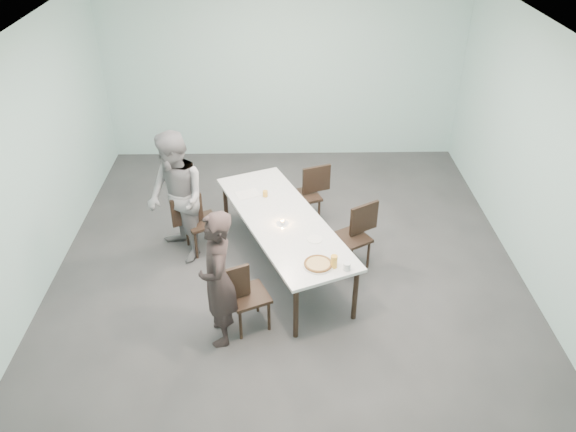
{
  "coord_description": "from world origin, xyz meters",
  "views": [
    {
      "loc": [
        -0.11,
        -5.67,
        4.57
      ],
      "look_at": [
        0.0,
        -0.16,
        1.0
      ],
      "focal_mm": 35.0,
      "sensor_mm": 36.0,
      "label": 1
    }
  ],
  "objects_px": {
    "diner_near": "(218,280)",
    "pizza": "(318,264)",
    "chair_near_left": "(242,293)",
    "amber_tumbler": "(265,194)",
    "side_plate": "(315,239)",
    "water_tumbler": "(347,267)",
    "diner_far": "(176,198)",
    "beer_glass": "(334,262)",
    "chair_far_right": "(309,191)",
    "tealight": "(283,222)",
    "chair_far_left": "(196,219)",
    "chair_near_right": "(356,232)",
    "table": "(283,223)"
  },
  "relations": [
    {
      "from": "diner_near",
      "to": "pizza",
      "type": "distance_m",
      "value": 1.12
    },
    {
      "from": "chair_near_left",
      "to": "amber_tumbler",
      "type": "xyz_separation_m",
      "value": [
        0.24,
        1.66,
        0.29
      ]
    },
    {
      "from": "side_plate",
      "to": "water_tumbler",
      "type": "distance_m",
      "value": 0.66
    },
    {
      "from": "diner_far",
      "to": "beer_glass",
      "type": "xyz_separation_m",
      "value": [
        1.9,
        -1.28,
        -0.06
      ]
    },
    {
      "from": "chair_far_right",
      "to": "side_plate",
      "type": "height_order",
      "value": "chair_far_right"
    },
    {
      "from": "water_tumbler",
      "to": "amber_tumbler",
      "type": "height_order",
      "value": "water_tumbler"
    },
    {
      "from": "diner_far",
      "to": "side_plate",
      "type": "height_order",
      "value": "diner_far"
    },
    {
      "from": "pizza",
      "to": "amber_tumbler",
      "type": "bearing_deg",
      "value": 111.98
    },
    {
      "from": "diner_far",
      "to": "tealight",
      "type": "xyz_separation_m",
      "value": [
        1.35,
        -0.41,
        -0.11
      ]
    },
    {
      "from": "beer_glass",
      "to": "tealight",
      "type": "xyz_separation_m",
      "value": [
        -0.55,
        0.87,
        -0.05
      ]
    },
    {
      "from": "chair_far_left",
      "to": "tealight",
      "type": "distance_m",
      "value": 1.28
    },
    {
      "from": "chair_far_left",
      "to": "chair_near_right",
      "type": "bearing_deg",
      "value": -36.64
    },
    {
      "from": "water_tumbler",
      "to": "tealight",
      "type": "xyz_separation_m",
      "value": [
        -0.69,
        0.92,
        -0.02
      ]
    },
    {
      "from": "chair_far_left",
      "to": "pizza",
      "type": "height_order",
      "value": "chair_far_left"
    },
    {
      "from": "chair_far_right",
      "to": "diner_near",
      "type": "bearing_deg",
      "value": 45.26
    },
    {
      "from": "water_tumbler",
      "to": "tealight",
      "type": "relative_size",
      "value": 1.61
    },
    {
      "from": "pizza",
      "to": "tealight",
      "type": "xyz_separation_m",
      "value": [
        -0.38,
        0.84,
        0.0
      ]
    },
    {
      "from": "diner_near",
      "to": "water_tumbler",
      "type": "distance_m",
      "value": 1.4
    },
    {
      "from": "chair_near_right",
      "to": "table",
      "type": "bearing_deg",
      "value": -26.41
    },
    {
      "from": "diner_far",
      "to": "pizza",
      "type": "bearing_deg",
      "value": 20.44
    },
    {
      "from": "tealight",
      "to": "chair_near_left",
      "type": "bearing_deg",
      "value": -115.06
    },
    {
      "from": "diner_near",
      "to": "diner_far",
      "type": "xyz_separation_m",
      "value": [
        -0.65,
        1.55,
        0.07
      ]
    },
    {
      "from": "beer_glass",
      "to": "tealight",
      "type": "bearing_deg",
      "value": 122.48
    },
    {
      "from": "chair_near_right",
      "to": "chair_far_right",
      "type": "height_order",
      "value": "same"
    },
    {
      "from": "chair_near_right",
      "to": "water_tumbler",
      "type": "bearing_deg",
      "value": 46.6
    },
    {
      "from": "chair_far_left",
      "to": "pizza",
      "type": "xyz_separation_m",
      "value": [
        1.53,
        -1.35,
        0.27
      ]
    },
    {
      "from": "diner_near",
      "to": "diner_far",
      "type": "distance_m",
      "value": 1.68
    },
    {
      "from": "chair_far_left",
      "to": "side_plate",
      "type": "xyz_separation_m",
      "value": [
        1.52,
        -0.86,
        0.25
      ]
    },
    {
      "from": "table",
      "to": "chair_near_left",
      "type": "relative_size",
      "value": 3.16
    },
    {
      "from": "chair_far_left",
      "to": "pizza",
      "type": "distance_m",
      "value": 2.06
    },
    {
      "from": "pizza",
      "to": "tealight",
      "type": "relative_size",
      "value": 6.07
    },
    {
      "from": "chair_far_left",
      "to": "side_plate",
      "type": "distance_m",
      "value": 1.76
    },
    {
      "from": "diner_far",
      "to": "tealight",
      "type": "bearing_deg",
      "value": 39.3
    },
    {
      "from": "table",
      "to": "chair_far_left",
      "type": "relative_size",
      "value": 3.16
    },
    {
      "from": "beer_glass",
      "to": "table",
      "type": "bearing_deg",
      "value": 119.19
    },
    {
      "from": "table",
      "to": "chair_near_right",
      "type": "distance_m",
      "value": 0.96
    },
    {
      "from": "table",
      "to": "diner_far",
      "type": "distance_m",
      "value": 1.4
    },
    {
      "from": "chair_near_right",
      "to": "side_plate",
      "type": "relative_size",
      "value": 4.83
    },
    {
      "from": "pizza",
      "to": "beer_glass",
      "type": "bearing_deg",
      "value": -10.71
    },
    {
      "from": "table",
      "to": "diner_far",
      "type": "bearing_deg",
      "value": 167.49
    },
    {
      "from": "diner_near",
      "to": "water_tumbler",
      "type": "height_order",
      "value": "diner_near"
    },
    {
      "from": "diner_far",
      "to": "chair_near_right",
      "type": "bearing_deg",
      "value": 50.3
    },
    {
      "from": "chair_far_right",
      "to": "beer_glass",
      "type": "distance_m",
      "value": 2.12
    },
    {
      "from": "water_tumbler",
      "to": "amber_tumbler",
      "type": "relative_size",
      "value": 1.12
    },
    {
      "from": "table",
      "to": "tealight",
      "type": "distance_m",
      "value": 0.13
    },
    {
      "from": "pizza",
      "to": "water_tumbler",
      "type": "xyz_separation_m",
      "value": [
        0.31,
        -0.09,
        0.03
      ]
    },
    {
      "from": "side_plate",
      "to": "water_tumbler",
      "type": "xyz_separation_m",
      "value": [
        0.31,
        -0.58,
        0.04
      ]
    },
    {
      "from": "chair_far_right",
      "to": "pizza",
      "type": "distance_m",
      "value": 2.08
    },
    {
      "from": "diner_far",
      "to": "water_tumbler",
      "type": "height_order",
      "value": "diner_far"
    },
    {
      "from": "beer_glass",
      "to": "side_plate",
      "type": "bearing_deg",
      "value": 108.64
    }
  ]
}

